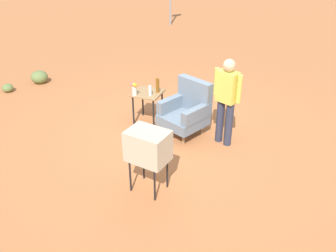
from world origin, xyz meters
TOP-DOWN VIEW (x-y plane):
  - ground_plane at (0.00, 0.00)m, footprint 60.00×60.00m
  - armchair at (0.29, 0.05)m, footprint 1.01×1.02m
  - side_table at (-0.60, 0.18)m, footprint 0.56×0.56m
  - tv_on_stand at (0.33, -1.83)m, footprint 0.66×0.53m
  - person_standing at (1.06, -0.06)m, footprint 0.53×0.34m
  - bottle_short_clear at (-0.49, 0.07)m, footprint 0.06×0.06m
  - bottle_tall_amber at (-0.41, 0.26)m, footprint 0.07×0.07m
  - flower_vase at (-0.77, -0.06)m, footprint 0.15×0.10m
  - shrub_near at (-4.11, 1.06)m, footprint 0.43×0.43m
  - shrub_mid at (-4.47, 0.30)m, footprint 0.27×0.27m

SIDE VIEW (x-z plane):
  - ground_plane at x=0.00m, z-range 0.00..0.00m
  - shrub_mid at x=-4.47m, z-range 0.00..0.21m
  - shrub_near at x=-4.11m, z-range 0.00..0.33m
  - armchair at x=0.29m, z-range -0.03..1.03m
  - side_table at x=-0.60m, z-range 0.23..0.90m
  - bottle_short_clear at x=-0.49m, z-range 0.67..0.87m
  - tv_on_stand at x=0.33m, z-range 0.27..1.30m
  - flower_vase at x=-0.77m, z-range 0.68..0.95m
  - bottle_tall_amber at x=-0.41m, z-range 0.67..0.97m
  - person_standing at x=1.06m, z-range 0.12..1.76m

